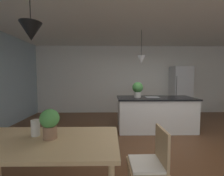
{
  "coord_description": "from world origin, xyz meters",
  "views": [
    {
      "loc": [
        -1.07,
        -2.94,
        1.44
      ],
      "look_at": [
        -1.02,
        0.56,
        1.2
      ],
      "focal_mm": 24.2,
      "sensor_mm": 36.0,
      "label": 1
    }
  ],
  "objects_px": {
    "refrigerator": "(180,91)",
    "potted_plant_on_table": "(50,122)",
    "kitchen_island": "(155,113)",
    "vase_on_dining_table": "(35,128)",
    "potted_plant_on_island": "(138,89)",
    "dining_table": "(42,146)",
    "chair_kitchen_end": "(150,163)"
  },
  "relations": [
    {
      "from": "dining_table",
      "to": "kitchen_island",
      "type": "xyz_separation_m",
      "value": [
        2.0,
        2.43,
        -0.21
      ]
    },
    {
      "from": "kitchen_island",
      "to": "potted_plant_on_island",
      "type": "height_order",
      "value": "potted_plant_on_island"
    },
    {
      "from": "chair_kitchen_end",
      "to": "vase_on_dining_table",
      "type": "height_order",
      "value": "vase_on_dining_table"
    },
    {
      "from": "dining_table",
      "to": "refrigerator",
      "type": "distance_m",
      "value": 5.43
    },
    {
      "from": "chair_kitchen_end",
      "to": "kitchen_island",
      "type": "height_order",
      "value": "kitchen_island"
    },
    {
      "from": "refrigerator",
      "to": "potted_plant_on_table",
      "type": "xyz_separation_m",
      "value": [
        -3.42,
        -4.11,
        0.01
      ]
    },
    {
      "from": "potted_plant_on_island",
      "to": "vase_on_dining_table",
      "type": "bearing_deg",
      "value": -125.5
    },
    {
      "from": "refrigerator",
      "to": "potted_plant_on_island",
      "type": "height_order",
      "value": "refrigerator"
    },
    {
      "from": "dining_table",
      "to": "kitchen_island",
      "type": "height_order",
      "value": "kitchen_island"
    },
    {
      "from": "dining_table",
      "to": "chair_kitchen_end",
      "type": "height_order",
      "value": "chair_kitchen_end"
    },
    {
      "from": "chair_kitchen_end",
      "to": "potted_plant_on_island",
      "type": "distance_m",
      "value": 2.53
    },
    {
      "from": "dining_table",
      "to": "potted_plant_on_table",
      "type": "distance_m",
      "value": 0.28
    },
    {
      "from": "dining_table",
      "to": "chair_kitchen_end",
      "type": "distance_m",
      "value": 1.24
    },
    {
      "from": "kitchen_island",
      "to": "vase_on_dining_table",
      "type": "distance_m",
      "value": 3.16
    },
    {
      "from": "potted_plant_on_table",
      "to": "vase_on_dining_table",
      "type": "bearing_deg",
      "value": 157.55
    },
    {
      "from": "kitchen_island",
      "to": "chair_kitchen_end",
      "type": "bearing_deg",
      "value": -107.85
    },
    {
      "from": "kitchen_island",
      "to": "potted_plant_on_island",
      "type": "bearing_deg",
      "value": 180.0
    },
    {
      "from": "potted_plant_on_table",
      "to": "potted_plant_on_island",
      "type": "bearing_deg",
      "value": 58.97
    },
    {
      "from": "refrigerator",
      "to": "potted_plant_on_island",
      "type": "xyz_separation_m",
      "value": [
        -1.98,
        -1.72,
        0.21
      ]
    },
    {
      "from": "dining_table",
      "to": "refrigerator",
      "type": "bearing_deg",
      "value": 49.88
    },
    {
      "from": "dining_table",
      "to": "vase_on_dining_table",
      "type": "bearing_deg",
      "value": 135.92
    },
    {
      "from": "refrigerator",
      "to": "potted_plant_on_table",
      "type": "height_order",
      "value": "refrigerator"
    },
    {
      "from": "potted_plant_on_table",
      "to": "dining_table",
      "type": "bearing_deg",
      "value": -153.28
    },
    {
      "from": "refrigerator",
      "to": "potted_plant_on_island",
      "type": "bearing_deg",
      "value": -139.0
    },
    {
      "from": "refrigerator",
      "to": "potted_plant_on_island",
      "type": "relative_size",
      "value": 4.46
    },
    {
      "from": "kitchen_island",
      "to": "vase_on_dining_table",
      "type": "xyz_separation_m",
      "value": [
        -2.13,
        -2.3,
        0.38
      ]
    },
    {
      "from": "chair_kitchen_end",
      "to": "refrigerator",
      "type": "bearing_deg",
      "value": 61.27
    },
    {
      "from": "dining_table",
      "to": "kitchen_island",
      "type": "distance_m",
      "value": 3.15
    },
    {
      "from": "kitchen_island",
      "to": "potted_plant_on_table",
      "type": "relative_size",
      "value": 6.06
    },
    {
      "from": "chair_kitchen_end",
      "to": "potted_plant_on_table",
      "type": "distance_m",
      "value": 1.24
    },
    {
      "from": "kitchen_island",
      "to": "refrigerator",
      "type": "relative_size",
      "value": 1.11
    },
    {
      "from": "dining_table",
      "to": "chair_kitchen_end",
      "type": "bearing_deg",
      "value": 0.05
    }
  ]
}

